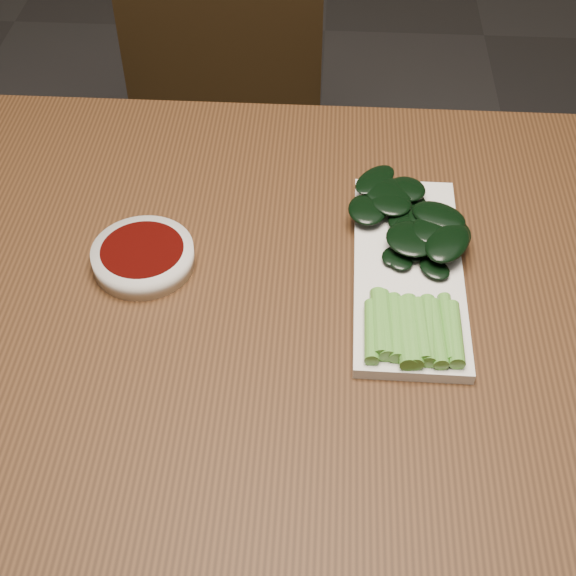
{
  "coord_description": "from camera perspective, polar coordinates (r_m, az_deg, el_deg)",
  "views": [
    {
      "loc": [
        0.02,
        -0.61,
        1.42
      ],
      "look_at": [
        -0.01,
        0.02,
        0.76
      ],
      "focal_mm": 50.0,
      "sensor_mm": 36.0,
      "label": 1
    }
  ],
  "objects": [
    {
      "name": "serving_plate",
      "position": [
        0.94,
        8.52,
        1.26
      ],
      "size": [
        0.13,
        0.31,
        0.01
      ],
      "rotation": [
        0.0,
        0.0,
        -0.01
      ],
      "color": "silver",
      "rests_on": "table"
    },
    {
      "name": "gai_lan",
      "position": [
        0.94,
        8.8,
        2.6
      ],
      "size": [
        0.16,
        0.33,
        0.03
      ],
      "color": "#589F36",
      "rests_on": "serving_plate"
    },
    {
      "name": "chair_far",
      "position": [
        1.64,
        -4.79,
        11.68
      ],
      "size": [
        0.42,
        0.42,
        0.89
      ],
      "rotation": [
        0.0,
        0.0,
        0.05
      ],
      "color": "black",
      "rests_on": "ground"
    },
    {
      "name": "table",
      "position": [
        0.95,
        0.79,
        -4.19
      ],
      "size": [
        1.4,
        0.8,
        0.75
      ],
      "color": "#402512",
      "rests_on": "ground"
    },
    {
      "name": "sauce_bowl",
      "position": [
        0.95,
        -10.26,
        2.23
      ],
      "size": [
        0.12,
        0.12,
        0.03
      ],
      "color": "silver",
      "rests_on": "table"
    }
  ]
}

